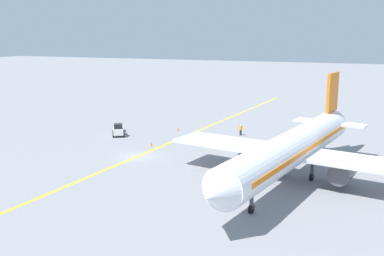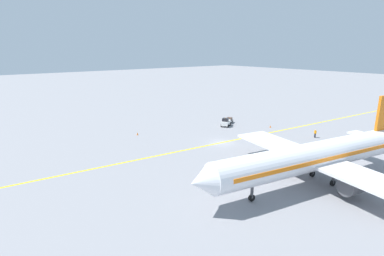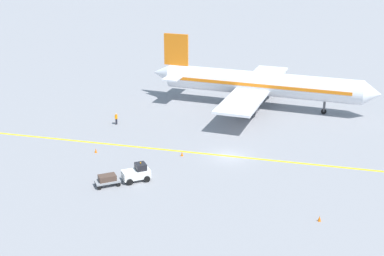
{
  "view_description": "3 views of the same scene",
  "coord_description": "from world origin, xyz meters",
  "px_view_note": "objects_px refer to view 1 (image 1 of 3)",
  "views": [
    {
      "loc": [
        -26.93,
        48.93,
        15.49
      ],
      "look_at": [
        -5.42,
        -5.52,
        3.09
      ],
      "focal_mm": 42.0,
      "sensor_mm": 36.0,
      "label": 1
    },
    {
      "loc": [
        -38.22,
        37.24,
        16.82
      ],
      "look_at": [
        3.85,
        3.84,
        2.67
      ],
      "focal_mm": 28.0,
      "sensor_mm": 36.0,
      "label": 2
    },
    {
      "loc": [
        59.7,
        4.4,
        25.44
      ],
      "look_at": [
        2.79,
        -4.16,
        4.42
      ],
      "focal_mm": 50.0,
      "sensor_mm": 36.0,
      "label": 3
    }
  ],
  "objects_px": {
    "baggage_tug_white": "(118,130)",
    "traffic_cone_by_wingtip": "(178,129)",
    "baggage_cart_trailing": "(118,127)",
    "traffic_cone_mid_apron": "(151,144)",
    "airplane_at_gate": "(293,148)",
    "ground_crew_worker": "(241,130)"
  },
  "relations": [
    {
      "from": "baggage_tug_white",
      "to": "traffic_cone_by_wingtip",
      "type": "relative_size",
      "value": 6.08
    },
    {
      "from": "baggage_cart_trailing",
      "to": "traffic_cone_by_wingtip",
      "type": "distance_m",
      "value": 9.62
    },
    {
      "from": "baggage_tug_white",
      "to": "traffic_cone_mid_apron",
      "type": "xyz_separation_m",
      "value": [
        -7.51,
        3.71,
        -0.63
      ]
    },
    {
      "from": "baggage_tug_white",
      "to": "baggage_cart_trailing",
      "type": "relative_size",
      "value": 1.13
    },
    {
      "from": "airplane_at_gate",
      "to": "ground_crew_worker",
      "type": "height_order",
      "value": "airplane_at_gate"
    },
    {
      "from": "baggage_tug_white",
      "to": "airplane_at_gate",
      "type": "bearing_deg",
      "value": 156.8
    },
    {
      "from": "airplane_at_gate",
      "to": "baggage_tug_white",
      "type": "relative_size",
      "value": 10.58
    },
    {
      "from": "ground_crew_worker",
      "to": "traffic_cone_mid_apron",
      "type": "relative_size",
      "value": 3.05
    },
    {
      "from": "airplane_at_gate",
      "to": "traffic_cone_by_wingtip",
      "type": "distance_m",
      "value": 28.94
    },
    {
      "from": "airplane_at_gate",
      "to": "baggage_cart_trailing",
      "type": "distance_m",
      "value": 33.76
    },
    {
      "from": "baggage_tug_white",
      "to": "baggage_cart_trailing",
      "type": "height_order",
      "value": "baggage_tug_white"
    },
    {
      "from": "traffic_cone_by_wingtip",
      "to": "baggage_tug_white",
      "type": "bearing_deg",
      "value": 45.07
    },
    {
      "from": "traffic_cone_by_wingtip",
      "to": "airplane_at_gate",
      "type": "bearing_deg",
      "value": 138.24
    },
    {
      "from": "ground_crew_worker",
      "to": "traffic_cone_by_wingtip",
      "type": "relative_size",
      "value": 3.05
    },
    {
      "from": "airplane_at_gate",
      "to": "traffic_cone_by_wingtip",
      "type": "relative_size",
      "value": 64.29
    },
    {
      "from": "baggage_cart_trailing",
      "to": "traffic_cone_mid_apron",
      "type": "distance_m",
      "value": 11.31
    },
    {
      "from": "traffic_cone_mid_apron",
      "to": "traffic_cone_by_wingtip",
      "type": "distance_m",
      "value": 10.69
    },
    {
      "from": "baggage_cart_trailing",
      "to": "ground_crew_worker",
      "type": "relative_size",
      "value": 1.76
    },
    {
      "from": "baggage_tug_white",
      "to": "traffic_cone_by_wingtip",
      "type": "xyz_separation_m",
      "value": [
        -6.95,
        -6.97,
        -0.63
      ]
    },
    {
      "from": "traffic_cone_mid_apron",
      "to": "baggage_tug_white",
      "type": "bearing_deg",
      "value": -26.29
    },
    {
      "from": "baggage_cart_trailing",
      "to": "ground_crew_worker",
      "type": "xyz_separation_m",
      "value": [
        -19.07,
        -4.53,
        0.15
      ]
    },
    {
      "from": "baggage_cart_trailing",
      "to": "traffic_cone_by_wingtip",
      "type": "xyz_separation_m",
      "value": [
        -8.66,
        -4.15,
        -0.49
      ]
    }
  ]
}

